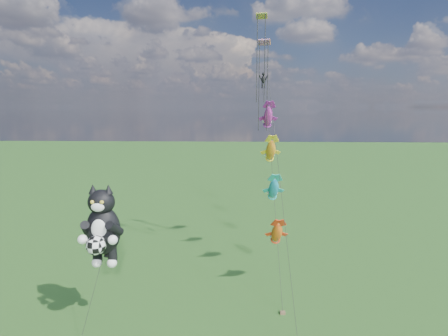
{
  "coord_description": "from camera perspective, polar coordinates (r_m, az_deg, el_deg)",
  "views": [
    {
      "loc": [
        14.42,
        -23.69,
        15.88
      ],
      "look_at": [
        12.95,
        12.27,
        10.02
      ],
      "focal_mm": 30.0,
      "sensor_mm": 36.0,
      "label": 1
    }
  ],
  "objects": [
    {
      "name": "cat_kite_rig",
      "position": [
        28.63,
        -18.08,
        -8.39
      ],
      "size": [
        2.98,
        4.35,
        10.47
      ],
      "rotation": [
        0.0,
        0.0,
        -0.3
      ],
      "color": "brown",
      "rests_on": "ground"
    },
    {
      "name": "parafoil_rig",
      "position": [
        37.26,
        6.13,
        14.13
      ],
      "size": [
        2.72,
        17.44,
        24.44
      ],
      "rotation": [
        0.0,
        0.0,
        0.18
      ],
      "color": "brown",
      "rests_on": "ground"
    },
    {
      "name": "fish_windsock_rig",
      "position": [
        36.46,
        7.34,
        -0.2
      ],
      "size": [
        1.27,
        15.97,
        17.7
      ],
      "rotation": [
        0.0,
        0.0,
        0.35
      ],
      "color": "brown",
      "rests_on": "ground"
    },
    {
      "name": "ground",
      "position": [
        31.96,
        -26.89,
        -21.61
      ],
      "size": [
        300.0,
        300.0,
        0.0
      ],
      "primitive_type": "plane",
      "color": "#113A0E"
    }
  ]
}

